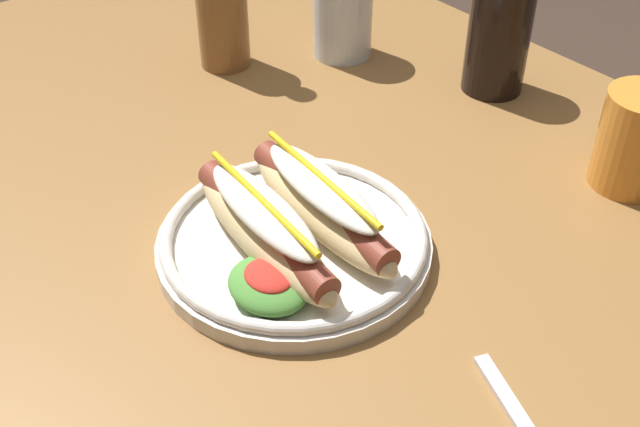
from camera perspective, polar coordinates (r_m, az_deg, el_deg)
name	(u,v)px	position (r m, az deg, el deg)	size (l,w,h in m)	color
dining_table	(303,273)	(0.84, -1.20, -4.28)	(1.30, 0.90, 0.74)	olive
hot_dog_plate	(293,232)	(0.70, -1.98, -1.33)	(0.25, 0.25, 0.08)	silver
soda_cup	(498,37)	(0.96, 12.75, 12.33)	(0.07, 0.07, 0.13)	black
water_cup	(343,9)	(1.02, 1.65, 14.54)	(0.08, 0.08, 0.12)	silver
extra_cup	(637,140)	(0.84, 21.92, 4.93)	(0.08, 0.08, 0.10)	orange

